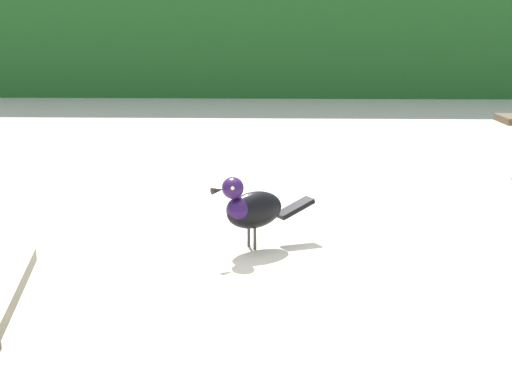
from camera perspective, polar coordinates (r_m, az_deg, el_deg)
name	(u,v)px	position (r m, az deg, el deg)	size (l,w,h in m)	color
hedge_wall	(250,13)	(10.44, -0.45, 13.32)	(28.00, 1.57, 2.08)	#235B23
picnic_table_foreground	(202,304)	(2.00, -4.09, -8.44)	(1.92, 1.94, 0.74)	#B2A893
bird_grackle	(251,208)	(1.81, -0.40, -1.19)	(0.25, 0.18, 0.18)	black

